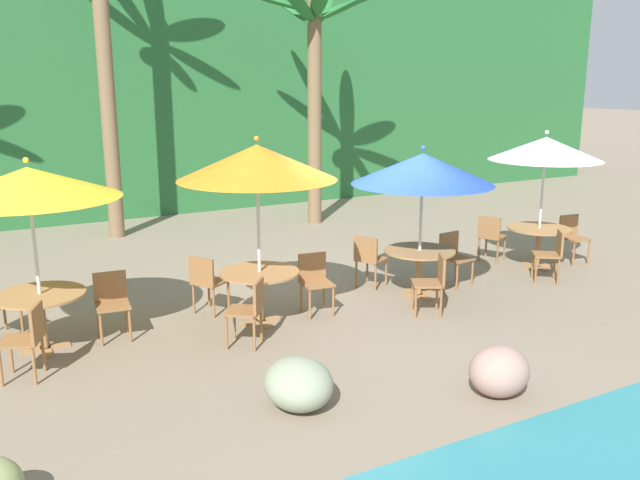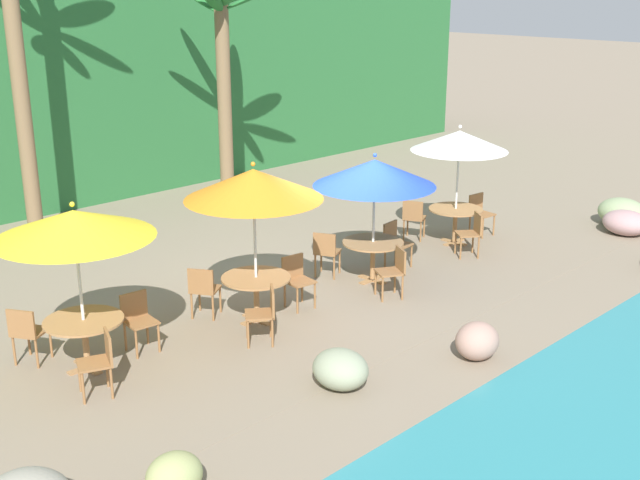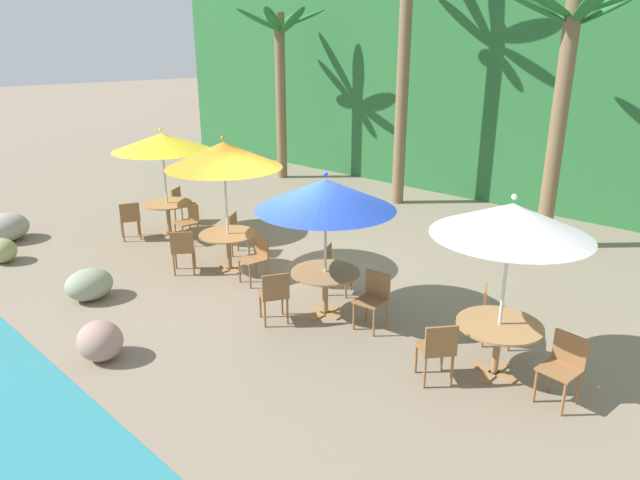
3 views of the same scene
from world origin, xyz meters
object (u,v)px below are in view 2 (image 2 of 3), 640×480
Objects in this scene: umbrella_yellow at (74,224)px; umbrella_orange at (254,184)px; umbrella_white at (459,141)px; chair_white_inland at (414,217)px; dining_table_yellow at (84,328)px; chair_blue_inland at (326,251)px; chair_orange_seaward at (296,277)px; palm_tree_third at (223,50)px; chair_yellow_left at (101,359)px; chair_white_left at (472,231)px; chair_blue_left at (394,269)px; dining_table_white at (455,214)px; dining_table_blue at (373,248)px; chair_orange_left at (265,311)px; palm_tree_second at (11,7)px; chair_yellow_inland at (27,331)px; chair_blue_seaward at (395,241)px; dining_table_orange at (256,284)px; chair_white_seaward at (479,211)px; chair_yellow_seaward at (138,317)px; chair_orange_inland at (203,288)px.

umbrella_yellow is 2.81m from umbrella_orange.
chair_white_inland is (-0.46, 0.72, -1.63)m from umbrella_white.
chair_blue_inland reaches higher than dining_table_yellow.
palm_tree_third is at bearing 61.65° from chair_orange_seaward.
palm_tree_third is at bearing 55.13° from umbrella_orange.
chair_yellow_left is 1.00× the size of chair_white_left.
chair_white_left is at bearing -22.47° from chair_blue_inland.
chair_blue_inland is 1.50m from chair_blue_left.
dining_table_white is 1.26× the size of chair_white_left.
dining_table_blue is (2.65, -0.11, -1.63)m from umbrella_orange.
dining_table_white is 0.21× the size of palm_tree_third.
chair_orange_left is 1.00× the size of chair_blue_left.
chair_orange_left is at bearing -171.61° from dining_table_white.
chair_orange_seaward is at bearing -76.73° from palm_tree_second.
dining_table_white is at bearing 18.23° from chair_blue_left.
chair_yellow_inland is 1.00× the size of chair_yellow_left.
umbrella_white reaches higher than chair_orange_seaward.
umbrella_yellow is 0.94× the size of umbrella_orange.
chair_blue_seaward is 2.58m from umbrella_white.
umbrella_orange reaches higher than dining_table_yellow.
chair_white_seaward is at bearing 1.31° from dining_table_orange.
palm_tree_second is at bearing 116.36° from chair_blue_inland.
chair_yellow_seaward is at bearing 176.53° from chair_blue_seaward.
dining_table_blue is at bearing 11.26° from chair_orange_left.
umbrella_yellow is 0.46× the size of palm_tree_third.
chair_blue_seaward is at bearing -21.75° from chair_blue_inland.
dining_table_yellow is 2.80m from dining_table_orange.
chair_yellow_seaward is 1.00× the size of chair_orange_left.
umbrella_white reaches higher than chair_white_inland.
umbrella_yellow reaches higher than chair_white_inland.
umbrella_white reaches higher than dining_table_blue.
chair_yellow_inland is 0.79× the size of dining_table_orange.
dining_table_orange is at bearing -18.26° from chair_yellow_inland.
chair_white_seaward is (9.11, -0.26, -0.10)m from dining_table_yellow.
chair_yellow_left is 8.14m from chair_white_inland.
dining_table_yellow is 6.27m from chair_blue_seaward.
chair_white_left is at bearing -1.18° from chair_yellow_left.
dining_table_white is at bearing -6.11° from chair_yellow_inland.
dining_table_yellow is 1.26× the size of chair_yellow_left.
dining_table_yellow is (-0.00, 0.00, -1.50)m from umbrella_yellow.
chair_blue_inland is 1.00× the size of chair_white_seaward.
dining_table_white is at bearing -45.00° from palm_tree_second.
palm_tree_second is at bearing 62.71° from chair_yellow_inland.
chair_orange_left is at bearing -32.54° from chair_yellow_inland.
umbrella_yellow is at bearing 173.34° from chair_orange_seaward.
umbrella_white is (5.48, 0.15, -0.10)m from umbrella_orange.
chair_orange_inland is at bearing 153.92° from chair_orange_seaward.
chair_yellow_inland and chair_white_inland have the same top height.
chair_yellow_left is at bearing -105.89° from umbrella_yellow.
umbrella_yellow is 0.35× the size of palm_tree_second.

